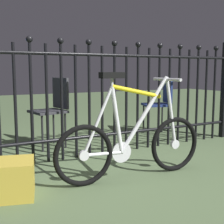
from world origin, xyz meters
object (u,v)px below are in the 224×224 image
(bicycle, at_px, (132,142))
(chair_navy, at_px, (161,100))
(display_crate, at_px, (12,179))
(chair_charcoal, at_px, (53,105))

(bicycle, bearing_deg, chair_navy, 45.44)
(chair_navy, height_order, display_crate, chair_navy)
(chair_charcoal, height_order, display_crate, chair_charcoal)
(bicycle, distance_m, chair_charcoal, 1.46)
(chair_charcoal, distance_m, display_crate, 1.59)
(chair_navy, relative_size, chair_charcoal, 0.98)
(bicycle, relative_size, chair_navy, 1.69)
(chair_navy, relative_size, display_crate, 2.58)
(display_crate, bearing_deg, bicycle, -4.60)
(chair_charcoal, relative_size, display_crate, 2.62)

